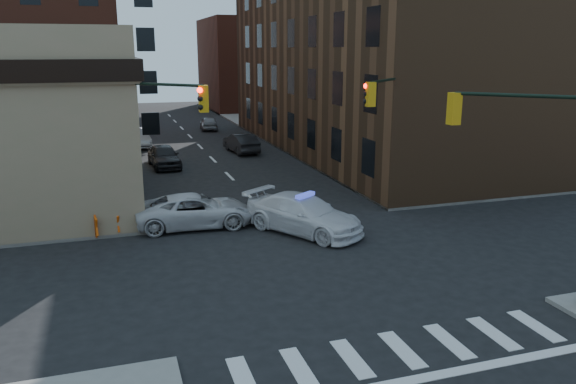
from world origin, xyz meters
TOP-DOWN VIEW (x-y plane):
  - ground at (0.00, 0.00)m, footprint 140.00×140.00m
  - sidewalk_ne at (23.00, 32.75)m, footprint 34.00×54.50m
  - commercial_row_ne at (13.00, 22.50)m, footprint 14.00×34.00m
  - filler_nw at (-16.00, 62.00)m, footprint 20.00×18.00m
  - filler_ne at (14.00, 58.00)m, footprint 16.00×16.00m
  - signal_pole_se at (6.04, -5.52)m, footprint 5.40×5.27m
  - signal_pole_nw at (-5.85, 5.34)m, footprint 3.58×3.67m
  - signal_pole_ne at (5.84, 5.35)m, footprint 3.67×3.58m
  - tree_ne_near at (7.50, 26.00)m, footprint 3.00×3.00m
  - tree_ne_far at (7.50, 34.00)m, footprint 3.00×3.00m
  - police_car at (0.81, 3.73)m, footprint 5.15×6.09m
  - pickup at (-3.70, 6.06)m, footprint 5.62×2.81m
  - parked_car_wnear at (-3.74, 20.25)m, footprint 2.18×4.73m
  - parked_car_wfar at (-5.08, 29.40)m, footprint 2.23×4.88m
  - parked_car_wdeep at (-5.50, 46.15)m, footprint 1.82×4.40m
  - parked_car_enear at (2.70, 24.21)m, footprint 2.13×4.78m
  - parked_car_efar at (2.50, 37.91)m, footprint 1.99×4.15m
  - pedestrian_a at (-6.96, 6.00)m, footprint 0.80×0.74m
  - pedestrian_b at (-9.91, 6.00)m, footprint 1.01×0.80m
  - pedestrian_c at (-10.81, 6.00)m, footprint 1.12×0.57m
  - barrel_road at (1.50, 6.00)m, footprint 0.67×0.67m
  - barrel_bank at (-5.50, 6.90)m, footprint 0.63×0.63m
  - barricade_nw_a at (-7.70, 5.70)m, footprint 1.33×0.88m
  - barricade_nw_b at (-10.70, 7.81)m, footprint 1.35×0.72m

SIDE VIEW (x-z plane):
  - ground at x=0.00m, z-range 0.00..0.00m
  - sidewalk_ne at x=23.00m, z-range 0.00..0.15m
  - barrel_bank at x=-5.50m, z-range 0.00..0.90m
  - barrel_road at x=1.50m, z-range 0.00..1.04m
  - barricade_nw_a at x=-7.70m, z-range 0.15..1.07m
  - parked_car_wdeep at x=-5.50m, z-range 0.00..1.27m
  - barricade_nw_b at x=-10.70m, z-range 0.15..1.14m
  - parked_car_efar at x=2.50m, z-range 0.00..1.37m
  - parked_car_enear at x=2.70m, z-range 0.00..1.53m
  - pickup at x=-3.70m, z-range 0.00..1.53m
  - parked_car_wfar at x=-5.08m, z-range 0.00..1.55m
  - parked_car_wnear at x=-3.74m, z-range 0.00..1.57m
  - police_car at x=0.81m, z-range 0.00..1.67m
  - pedestrian_a at x=-6.96m, z-range 0.15..1.98m
  - pedestrian_c at x=-10.81m, z-range 0.15..1.99m
  - pedestrian_b at x=-9.91m, z-range 0.15..2.13m
  - tree_ne_near at x=7.50m, z-range 1.06..5.91m
  - tree_ne_far at x=7.50m, z-range 1.06..5.91m
  - signal_pole_nw at x=-5.85m, z-range 0.34..8.34m
  - signal_pole_ne at x=5.84m, z-range 0.34..8.34m
  - signal_pole_se at x=6.04m, z-range 0.61..8.61m
  - filler_ne at x=14.00m, z-range 0.00..12.00m
  - commercial_row_ne at x=13.00m, z-range 0.00..14.00m
  - filler_nw at x=-16.00m, z-range 0.00..16.00m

